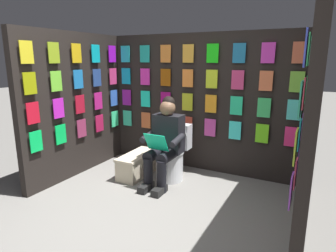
{
  "coord_description": "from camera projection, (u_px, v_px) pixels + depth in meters",
  "views": [
    {
      "loc": [
        -1.58,
        2.09,
        1.68
      ],
      "look_at": [
        0.08,
        -1.05,
        0.85
      ],
      "focal_mm": 31.01,
      "sensor_mm": 36.0,
      "label": 1
    }
  ],
  "objects": [
    {
      "name": "ground_plane",
      "position": [
        126.0,
        231.0,
        2.9
      ],
      "size": [
        30.0,
        30.0,
        0.0
      ],
      "primitive_type": "plane",
      "color": "gray"
    },
    {
      "name": "display_wall_back",
      "position": [
        201.0,
        103.0,
        4.36
      ],
      "size": [
        3.08,
        0.14,
        2.04
      ],
      "color": "black",
      "rests_on": "ground"
    },
    {
      "name": "display_wall_left",
      "position": [
        312.0,
        128.0,
        2.79
      ],
      "size": [
        0.14,
        1.91,
        2.04
      ],
      "color": "black",
      "rests_on": "ground"
    },
    {
      "name": "display_wall_right",
      "position": [
        76.0,
        105.0,
        4.19
      ],
      "size": [
        0.14,
        1.91,
        2.04
      ],
      "color": "black",
      "rests_on": "ground"
    },
    {
      "name": "toilet",
      "position": [
        172.0,
        156.0,
        4.13
      ],
      "size": [
        0.41,
        0.55,
        0.77
      ],
      "rotation": [
        0.0,
        0.0,
        -0.0
      ],
      "color": "white",
      "rests_on": "ground"
    },
    {
      "name": "person_reading",
      "position": [
        164.0,
        141.0,
        3.87
      ],
      "size": [
        0.52,
        0.68,
        1.19
      ],
      "rotation": [
        0.0,
        0.0,
        -0.0
      ],
      "color": "black",
      "rests_on": "ground"
    },
    {
      "name": "comic_longbox_near",
      "position": [
        138.0,
        164.0,
        4.25
      ],
      "size": [
        0.33,
        0.74,
        0.33
      ],
      "rotation": [
        0.0,
        0.0,
        0.02
      ],
      "color": "beige",
      "rests_on": "ground"
    }
  ]
}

